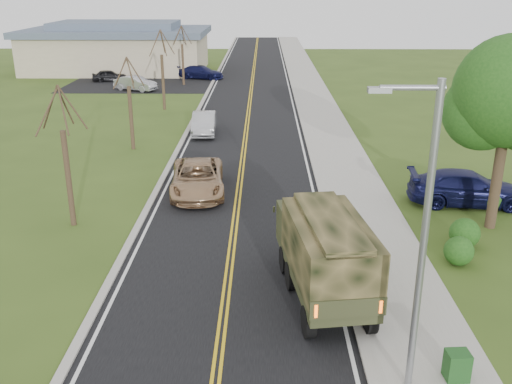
{
  "coord_description": "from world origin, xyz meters",
  "views": [
    {
      "loc": [
        1.24,
        -12.65,
        9.9
      ],
      "look_at": [
        0.94,
        9.33,
        1.8
      ],
      "focal_mm": 40.0,
      "sensor_mm": 36.0,
      "label": 1
    }
  ],
  "objects_px": {
    "sedan_silver": "(204,123)",
    "pickup_navy": "(468,188)",
    "suv_champagne": "(198,178)",
    "utility_box_near": "(457,365)",
    "military_truck": "(324,249)"
  },
  "relations": [
    {
      "from": "sedan_silver",
      "to": "pickup_navy",
      "type": "distance_m",
      "value": 19.09
    },
    {
      "from": "military_truck",
      "to": "pickup_navy",
      "type": "xyz_separation_m",
      "value": [
        7.64,
        8.69,
        -0.98
      ]
    },
    {
      "from": "sedan_silver",
      "to": "military_truck",
      "type": "bearing_deg",
      "value": -77.35
    },
    {
      "from": "suv_champagne",
      "to": "pickup_navy",
      "type": "relative_size",
      "value": 1.01
    },
    {
      "from": "sedan_silver",
      "to": "utility_box_near",
      "type": "bearing_deg",
      "value": -73.53
    },
    {
      "from": "suv_champagne",
      "to": "utility_box_near",
      "type": "bearing_deg",
      "value": -64.92
    },
    {
      "from": "sedan_silver",
      "to": "pickup_navy",
      "type": "bearing_deg",
      "value": -46.81
    },
    {
      "from": "suv_champagne",
      "to": "sedan_silver",
      "type": "height_order",
      "value": "suv_champagne"
    },
    {
      "from": "sedan_silver",
      "to": "pickup_navy",
      "type": "xyz_separation_m",
      "value": [
        13.77,
        -13.22,
        0.06
      ]
    },
    {
      "from": "suv_champagne",
      "to": "sedan_silver",
      "type": "distance_m",
      "value": 11.87
    },
    {
      "from": "suv_champagne",
      "to": "pickup_navy",
      "type": "xyz_separation_m",
      "value": [
        12.91,
        -1.38,
        0.03
      ]
    },
    {
      "from": "suv_champagne",
      "to": "pickup_navy",
      "type": "distance_m",
      "value": 12.98
    },
    {
      "from": "military_truck",
      "to": "suv_champagne",
      "type": "height_order",
      "value": "military_truck"
    },
    {
      "from": "pickup_navy",
      "to": "sedan_silver",
      "type": "bearing_deg",
      "value": 51.12
    },
    {
      "from": "sedan_silver",
      "to": "utility_box_near",
      "type": "xyz_separation_m",
      "value": [
        9.23,
        -26.13,
        -0.23
      ]
    }
  ]
}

